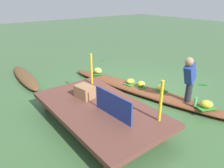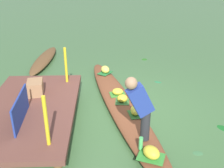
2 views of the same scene
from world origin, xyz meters
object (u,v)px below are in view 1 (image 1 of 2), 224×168
banana_bunch_0 (98,71)px  banana_bunch_4 (141,84)px  water_bottle (195,102)px  produce_crate (85,92)px  vendor_person (189,77)px  vendor_boat (140,90)px  moored_boat (25,77)px  banana_bunch_2 (161,88)px  banana_bunch_1 (130,81)px  market_banner (113,105)px  banana_bunch_3 (206,104)px

banana_bunch_0 → banana_bunch_4: banana_bunch_0 is taller
water_bottle → produce_crate: size_ratio=0.52×
produce_crate → vendor_person: bearing=-124.6°
vendor_boat → moored_boat: moored_boat is taller
banana_bunch_4 → produce_crate: produce_crate is taller
moored_boat → banana_bunch_2: bearing=-141.6°
banana_bunch_1 → market_banner: (-1.41, 1.80, 0.39)m
banana_bunch_1 → water_bottle: size_ratio=1.12×
banana_bunch_4 → water_bottle: (-1.65, -0.19, 0.03)m
banana_bunch_1 → banana_bunch_3: bearing=-169.5°
banana_bunch_1 → produce_crate: produce_crate is taller
vendor_person → produce_crate: size_ratio=2.74×
banana_bunch_2 → banana_bunch_0: bearing=14.3°
water_bottle → market_banner: size_ratio=0.22×
banana_bunch_1 → banana_bunch_4: size_ratio=1.10×
banana_bunch_0 → market_banner: bearing=151.1°
banana_bunch_4 → banana_bunch_1: bearing=13.3°
banana_bunch_2 → vendor_person: vendor_person is taller
vendor_boat → banana_bunch_0: bearing=-1.3°
banana_bunch_2 → banana_bunch_4: 0.59m
produce_crate → vendor_boat: bearing=-91.1°
banana_bunch_3 → vendor_person: size_ratio=0.25×
moored_boat → banana_bunch_0: banana_bunch_0 is taller
banana_bunch_2 → market_banner: bearing=103.4°
vendor_boat → water_bottle: 1.67m
moored_boat → water_bottle: bearing=-148.5°
banana_bunch_1 → market_banner: bearing=128.2°
banana_bunch_2 → moored_boat: bearing=34.7°
banana_bunch_1 → banana_bunch_2: size_ratio=0.99×
banana_bunch_1 → banana_bunch_3: 2.26m
banana_bunch_4 → water_bottle: bearing=-173.6°
vendor_boat → banana_bunch_0: size_ratio=18.68×
moored_boat → banana_bunch_2: (-3.74, -2.59, 0.19)m
vendor_person → water_bottle: 0.63m
banana_bunch_0 → market_banner: (-2.76, 1.52, 0.36)m
moored_boat → water_bottle: water_bottle is taller
vendor_boat → banana_bunch_4: 0.18m
produce_crate → market_banner: bearing=-179.9°
banana_bunch_1 → banana_bunch_3: (-2.22, -0.41, 0.02)m
banana_bunch_3 → vendor_person: vendor_person is taller
vendor_boat → banana_bunch_3: 1.89m
vendor_person → banana_bunch_3: bearing=-163.1°
banana_bunch_0 → produce_crate: 2.29m
banana_bunch_0 → water_bottle: bearing=-170.8°
banana_bunch_4 → market_banner: bearing=119.2°
banana_bunch_2 → banana_bunch_3: banana_bunch_2 is taller
water_bottle → moored_boat: bearing=27.9°
banana_bunch_2 → banana_bunch_3: size_ratio=0.85×
banana_bunch_3 → water_bottle: size_ratio=1.32×
vendor_person → produce_crate: vendor_person is taller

